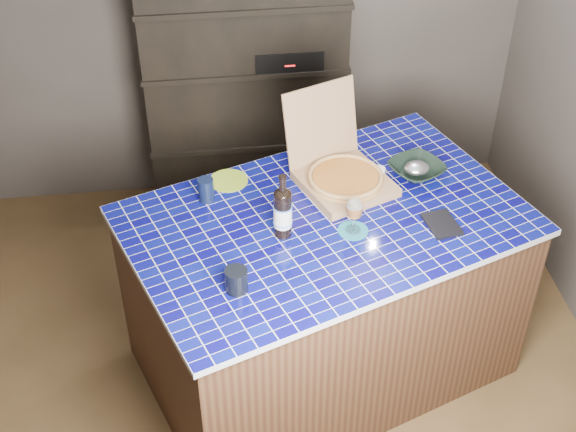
{
  "coord_description": "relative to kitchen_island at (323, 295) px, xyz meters",
  "views": [
    {
      "loc": [
        -0.28,
        -2.8,
        3.33
      ],
      "look_at": [
        0.07,
        0.0,
        1.07
      ],
      "focal_mm": 50.0,
      "sensor_mm": 36.0,
      "label": 1
    }
  ],
  "objects": [
    {
      "name": "room",
      "position": [
        -0.26,
        -0.05,
        0.75
      ],
      "size": [
        3.5,
        3.5,
        3.5
      ],
      "color": "brown",
      "rests_on": "ground"
    },
    {
      "name": "shelving_unit",
      "position": [
        -0.25,
        1.48,
        0.41
      ],
      "size": [
        1.2,
        0.41,
        1.8
      ],
      "color": "black",
      "rests_on": "floor"
    },
    {
      "name": "kitchen_island",
      "position": [
        0.0,
        0.0,
        0.0
      ],
      "size": [
        2.1,
        1.71,
        0.99
      ],
      "rotation": [
        0.0,
        0.0,
        0.36
      ],
      "color": "#4A2F1D",
      "rests_on": "floor"
    },
    {
      "name": "pizza_box",
      "position": [
        0.12,
        0.25,
        0.56
      ],
      "size": [
        0.55,
        0.59,
        0.43
      ],
      "rotation": [
        0.0,
        0.0,
        0.39
      ],
      "color": "#91724B",
      "rests_on": "kitchen_island"
    },
    {
      "name": "mead_bottle",
      "position": [
        -0.21,
        -0.09,
        0.62
      ],
      "size": [
        0.09,
        0.09,
        0.32
      ],
      "color": "black",
      "rests_on": "kitchen_island"
    },
    {
      "name": "teal_trivet",
      "position": [
        0.1,
        -0.11,
        0.5
      ],
      "size": [
        0.14,
        0.14,
        0.01
      ],
      "primitive_type": "cylinder",
      "color": "#186A80",
      "rests_on": "kitchen_island"
    },
    {
      "name": "wine_glass",
      "position": [
        0.1,
        -0.11,
        0.62
      ],
      "size": [
        0.08,
        0.08,
        0.18
      ],
      "color": "white",
      "rests_on": "teal_trivet"
    },
    {
      "name": "tumbler",
      "position": [
        -0.45,
        -0.42,
        0.55
      ],
      "size": [
        0.1,
        0.1,
        0.11
      ],
      "primitive_type": "cylinder",
      "color": "black",
      "rests_on": "kitchen_island"
    },
    {
      "name": "dvd_case",
      "position": [
        0.52,
        -0.12,
        0.5
      ],
      "size": [
        0.16,
        0.21,
        0.01
      ],
      "primitive_type": "cube",
      "rotation": [
        0.0,
        0.0,
        0.18
      ],
      "color": "black",
      "rests_on": "kitchen_island"
    },
    {
      "name": "bowl",
      "position": [
        0.5,
        0.28,
        0.53
      ],
      "size": [
        0.34,
        0.34,
        0.06
      ],
      "primitive_type": "imported",
      "rotation": [
        0.0,
        0.0,
        0.46
      ],
      "color": "black",
      "rests_on": "kitchen_island"
    },
    {
      "name": "foil_contents",
      "position": [
        0.5,
        0.28,
        0.54
      ],
      "size": [
        0.13,
        0.11,
        0.06
      ],
      "primitive_type": "ellipsoid",
      "color": "silver",
      "rests_on": "bowl"
    },
    {
      "name": "white_jar",
      "position": [
        0.3,
        0.28,
        0.52
      ],
      "size": [
        0.07,
        0.07,
        0.06
      ],
      "primitive_type": "cylinder",
      "color": "white",
      "rests_on": "kitchen_island"
    },
    {
      "name": "navy_cup",
      "position": [
        -0.54,
        0.21,
        0.56
      ],
      "size": [
        0.07,
        0.07,
        0.12
      ],
      "primitive_type": "cylinder",
      "color": "black",
      "rests_on": "kitchen_island"
    },
    {
      "name": "green_trivet",
      "position": [
        -0.43,
        0.35,
        0.5
      ],
      "size": [
        0.19,
        0.19,
        0.01
      ],
      "primitive_type": "cylinder",
      "color": "#85AB24",
      "rests_on": "kitchen_island"
    }
  ]
}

